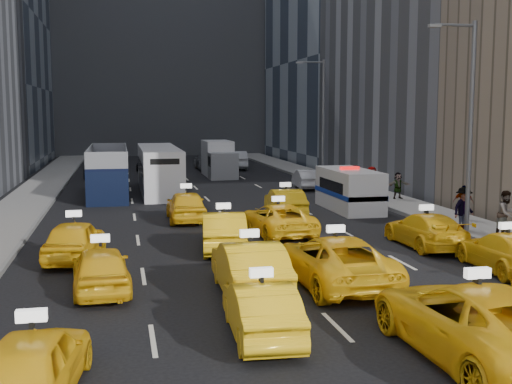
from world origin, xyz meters
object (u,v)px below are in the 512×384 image
Objects in this scene: nypd_van at (349,190)px; city_bus at (159,170)px; box_truck at (219,159)px; double_decker at (108,172)px.

city_bus is at bearing 128.38° from nypd_van.
city_bus reaches higher than nypd_van.
city_bus reaches higher than box_truck.
city_bus is at bearing 10.41° from double_decker.
box_truck is at bearing 64.12° from city_bus.
city_bus is 10.82m from box_truck.
box_truck is (5.43, 9.36, -0.05)m from city_bus.
double_decker is at bearing 139.62° from nypd_van.
city_bus is (3.26, 1.02, -0.02)m from double_decker.
nypd_van is 0.53× the size of double_decker.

